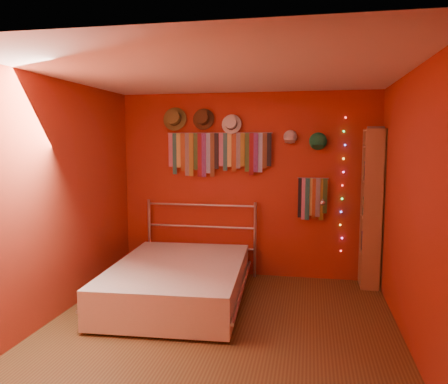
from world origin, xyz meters
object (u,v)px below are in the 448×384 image
Objects in this scene: tie_rack at (218,152)px; reading_lamp at (323,202)px; bookshelf at (375,208)px; bed at (178,281)px.

tie_rack reaches higher than reading_lamp.
tie_rack is 4.71× the size of reading_lamp.
bookshelf is at bearing -4.32° from tie_rack.
bookshelf is at bearing 1.58° from reading_lamp.
tie_rack reaches higher than bed.
bed is (-0.23, -1.11, -1.47)m from tie_rack.
tie_rack is at bearing 74.66° from bed.
reading_lamp reaches higher than bed.
tie_rack is 2.17m from bookshelf.
bed is at bearing -157.32° from bookshelf.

